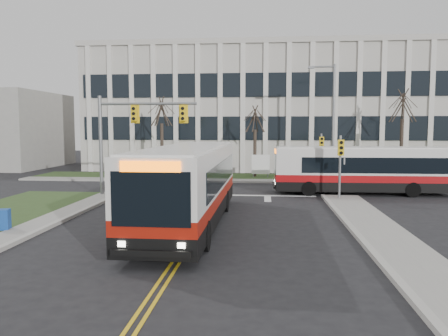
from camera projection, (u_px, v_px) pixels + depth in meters
ground at (202, 223)px, 19.45m from camera, size 120.00×120.00×0.00m
sidewalk_east at (414, 260)px, 13.81m from camera, size 2.00×26.00×0.14m
sidewalk_cross at (292, 181)px, 34.07m from camera, size 44.00×1.60×0.14m
building_lawn at (290, 177)px, 36.84m from camera, size 44.00×5.00×0.12m
office_building at (284, 112)px, 48.20m from camera, size 40.00×16.00×12.00m
mast_arm_signal at (127, 128)px, 26.67m from camera, size 6.11×0.38×6.20m
signal_pole_near at (340, 158)px, 25.41m from camera, size 0.34×0.39×3.80m
signal_pole_far at (321, 150)px, 33.84m from camera, size 0.34×0.39×3.80m
streetlight at (331, 116)px, 34.31m from camera, size 2.15×0.25×9.20m
directory_sign at (261, 165)px, 36.47m from camera, size 1.50×0.12×2.00m
tree_left at (162, 113)px, 37.33m from camera, size 1.80×1.80×7.70m
tree_mid at (255, 120)px, 36.87m from camera, size 1.80×1.80×6.82m
tree_right at (403, 107)px, 35.50m from camera, size 1.80×1.80×8.25m
bus_main at (190, 187)px, 19.03m from camera, size 2.87×12.70×3.38m
bus_cross at (363, 171)px, 27.92m from camera, size 11.14×2.54×2.96m
newspaper_box_blue at (3, 221)px, 17.72m from camera, size 0.60×0.56×0.95m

